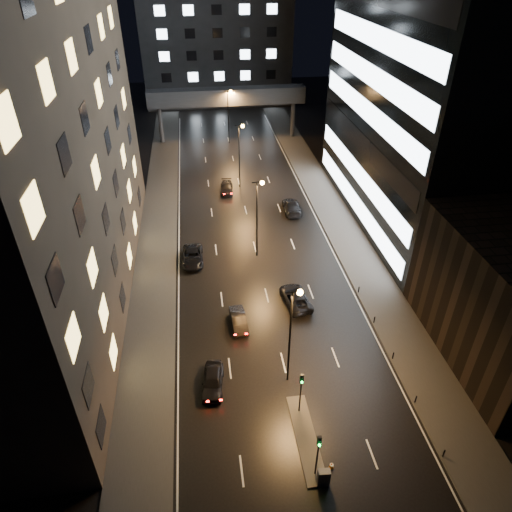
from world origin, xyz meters
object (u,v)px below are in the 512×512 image
(car_away_d, at_px, (227,188))
(car_toward_a, at_px, (296,298))
(car_away_a, at_px, (213,381))
(car_away_b, at_px, (239,320))
(car_toward_b, at_px, (292,207))
(car_away_c, at_px, (193,256))
(utility_cabinet, at_px, (324,476))

(car_away_d, height_order, car_toward_a, car_toward_a)
(car_away_a, bearing_deg, car_away_b, 74.94)
(car_toward_a, xyz_separation_m, car_toward_b, (3.71, 20.40, 0.07))
(car_away_b, distance_m, car_away_d, 30.77)
(car_away_c, height_order, car_toward_b, car_toward_b)
(car_toward_b, bearing_deg, car_away_a, 69.17)
(car_away_a, relative_size, car_toward_b, 0.79)
(car_away_a, distance_m, car_toward_a, 13.94)
(car_away_a, height_order, car_away_d, car_away_a)
(car_away_a, height_order, car_away_c, car_away_a)
(car_away_c, relative_size, car_toward_a, 1.00)
(car_toward_b, distance_m, utility_cabinet, 40.81)
(car_away_b, distance_m, utility_cabinet, 17.85)
(utility_cabinet, bearing_deg, car_away_d, 97.89)
(car_away_c, bearing_deg, car_toward_b, 38.07)
(car_away_b, distance_m, car_toward_a, 6.98)
(car_away_a, distance_m, car_away_b, 8.13)
(car_toward_a, bearing_deg, car_away_b, 15.08)
(car_away_d, bearing_deg, car_away_a, -92.00)
(car_away_d, xyz_separation_m, car_toward_a, (5.13, -28.08, 0.05))
(car_away_a, height_order, utility_cabinet, car_away_a)
(car_away_b, xyz_separation_m, car_toward_a, (6.45, 2.66, 0.06))
(car_away_d, height_order, utility_cabinet, utility_cabinet)
(car_away_a, distance_m, car_toward_b, 33.33)
(car_away_c, distance_m, car_toward_b, 18.19)
(car_away_a, xyz_separation_m, car_away_b, (3.05, 7.54, -0.07))
(car_toward_a, relative_size, car_toward_b, 0.95)
(car_toward_a, height_order, utility_cabinet, utility_cabinet)
(car_toward_b, height_order, utility_cabinet, car_toward_b)
(car_away_c, relative_size, utility_cabinet, 3.96)
(car_away_a, distance_m, car_away_c, 19.71)
(car_away_c, xyz_separation_m, car_toward_b, (14.54, 10.93, 0.08))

